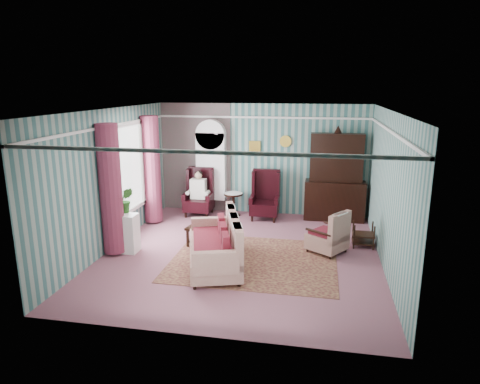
% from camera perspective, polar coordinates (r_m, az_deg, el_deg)
% --- Properties ---
extents(floor, '(6.00, 6.00, 0.00)m').
position_cam_1_polar(floor, '(8.83, 0.21, -8.26)').
color(floor, '#985867').
rests_on(floor, ground).
extents(room_shell, '(5.53, 6.02, 2.91)m').
position_cam_1_polar(room_shell, '(8.58, -3.64, 4.99)').
color(room_shell, '#3C6D6B').
rests_on(room_shell, ground).
extents(bookcase, '(0.80, 0.28, 2.24)m').
position_cam_1_polar(bookcase, '(11.46, -3.86, 2.79)').
color(bookcase, silver).
rests_on(bookcase, floor).
extents(dresser_hutch, '(1.50, 0.56, 2.36)m').
position_cam_1_polar(dresser_hutch, '(10.98, 12.65, 2.30)').
color(dresser_hutch, black).
rests_on(dresser_hutch, floor).
extents(wingback_left, '(0.76, 0.80, 1.25)m').
position_cam_1_polar(wingback_left, '(11.26, -5.54, -0.02)').
color(wingback_left, black).
rests_on(wingback_left, floor).
extents(wingback_right, '(0.76, 0.80, 1.25)m').
position_cam_1_polar(wingback_right, '(10.92, 3.32, -0.44)').
color(wingback_right, black).
rests_on(wingback_right, floor).
extents(seated_woman, '(0.44, 0.40, 1.18)m').
position_cam_1_polar(seated_woman, '(11.27, -5.54, -0.20)').
color(seated_woman, beige).
rests_on(seated_woman, floor).
extents(round_side_table, '(0.50, 0.50, 0.60)m').
position_cam_1_polar(round_side_table, '(11.28, -0.89, -1.65)').
color(round_side_table, black).
rests_on(round_side_table, floor).
extents(nest_table, '(0.45, 0.38, 0.54)m').
position_cam_1_polar(nest_table, '(9.50, 16.11, -5.45)').
color(nest_table, black).
rests_on(nest_table, floor).
extents(plant_stand, '(0.55, 0.35, 0.80)m').
position_cam_1_polar(plant_stand, '(9.14, -15.17, -5.30)').
color(plant_stand, silver).
rests_on(plant_stand, floor).
extents(rug, '(3.20, 2.60, 0.01)m').
position_cam_1_polar(rug, '(8.51, 1.85, -9.11)').
color(rug, '#4C1D19').
rests_on(rug, floor).
extents(sofa, '(1.62, 2.26, 1.13)m').
position_cam_1_polar(sofa, '(8.07, -3.51, -6.20)').
color(sofa, beige).
rests_on(sofa, floor).
extents(floral_armchair, '(1.04, 1.04, 1.00)m').
position_cam_1_polar(floral_armchair, '(8.93, 11.59, -4.87)').
color(floral_armchair, beige).
rests_on(floral_armchair, floor).
extents(coffee_table, '(0.94, 0.66, 0.43)m').
position_cam_1_polar(coffee_table, '(9.19, -4.31, -5.97)').
color(coffee_table, black).
rests_on(coffee_table, floor).
extents(potted_plant_a, '(0.43, 0.39, 0.42)m').
position_cam_1_polar(potted_plant_a, '(8.91, -16.06, -1.77)').
color(potted_plant_a, '#1D4D18').
rests_on(potted_plant_a, plant_stand).
extents(potted_plant_b, '(0.36, 0.33, 0.53)m').
position_cam_1_polar(potted_plant_b, '(9.07, -14.96, -1.05)').
color(potted_plant_b, '#1D4816').
rests_on(potted_plant_b, plant_stand).
extents(potted_plant_c, '(0.25, 0.25, 0.35)m').
position_cam_1_polar(potted_plant_c, '(9.08, -15.75, -1.67)').
color(potted_plant_c, '#20551A').
rests_on(potted_plant_c, plant_stand).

